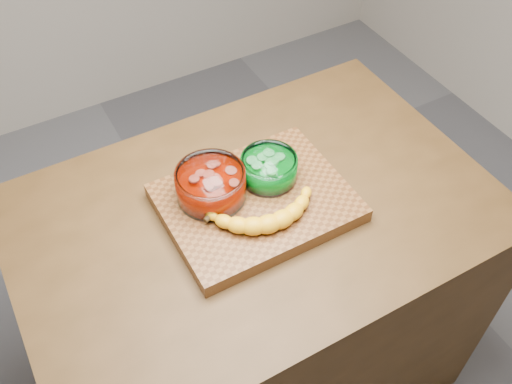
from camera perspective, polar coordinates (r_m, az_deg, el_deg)
ground at (r=2.19m, az=0.00°, el=-17.12°), size 3.50×3.50×0.00m
counter at (r=1.79m, az=0.00°, el=-11.01°), size 1.20×0.80×0.90m
cutting_board at (r=1.41m, az=0.00°, el=-1.09°), size 0.45×0.35×0.04m
bowl_red at (r=1.38m, az=-4.54°, el=0.69°), size 0.17×0.17×0.08m
bowl_green at (r=1.42m, az=1.29°, el=2.37°), size 0.14×0.14×0.07m
banana at (r=1.34m, az=0.83°, el=-1.77°), size 0.30×0.16×0.04m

